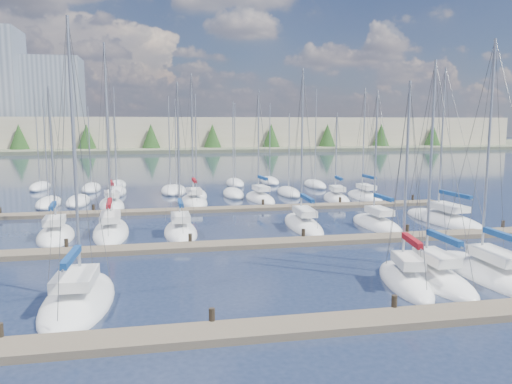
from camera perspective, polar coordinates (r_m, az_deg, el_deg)
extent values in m
plane|color=#232E47|center=(77.16, -6.57, 1.68)|extent=(400.00, 400.00, 0.00)
cube|color=#6B5E4C|center=(21.06, 6.49, -14.96)|extent=(44.00, 1.80, 0.35)
cylinder|color=#2D261C|center=(21.82, -27.18, -14.55)|extent=(0.26, 0.26, 1.10)
cylinder|color=#2D261C|center=(21.06, -5.06, -14.50)|extent=(0.26, 0.26, 1.10)
cylinder|color=#2D261C|center=(23.21, 15.50, -12.59)|extent=(0.26, 0.26, 1.10)
cube|color=#6B5E4C|center=(34.01, -0.65, -5.98)|extent=(44.00, 1.80, 0.35)
cylinder|color=#2D261C|center=(34.85, -20.84, -5.91)|extent=(0.26, 0.26, 1.10)
cylinder|color=#2D261C|center=(34.38, -7.53, -5.64)|extent=(0.26, 0.26, 1.10)
cylinder|color=#2D261C|center=(35.74, 5.43, -5.08)|extent=(0.26, 0.26, 1.10)
cylinder|color=#2D261C|center=(38.74, 16.89, -4.38)|extent=(0.26, 0.26, 1.10)
cylinder|color=#2D261C|center=(43.03, 26.37, -3.66)|extent=(0.26, 0.26, 1.10)
cube|color=#6B5E4C|center=(47.56, -3.70, -1.99)|extent=(44.00, 1.80, 0.35)
cylinder|color=#2D261C|center=(50.06, -27.21, -2.18)|extent=(0.26, 0.26, 1.10)
cylinder|color=#2D261C|center=(48.43, -18.08, -2.01)|extent=(0.26, 0.26, 1.10)
cylinder|color=#2D261C|center=(48.09, -8.57, -1.77)|extent=(0.26, 0.26, 1.10)
cylinder|color=#2D261C|center=(49.07, 0.80, -1.49)|extent=(0.26, 0.26, 1.10)
cylinder|color=#2D261C|center=(51.29, 9.58, -1.19)|extent=(0.26, 0.26, 1.10)
cylinder|color=#2D261C|center=(54.61, 17.47, -0.89)|extent=(0.26, 0.26, 1.10)
ellipsoid|color=white|center=(45.19, 20.66, -3.14)|extent=(3.92, 10.16, 1.60)
cube|color=silver|center=(44.58, 21.12, -1.61)|extent=(1.98, 3.61, 0.50)
cylinder|color=#9EA0A5|center=(45.08, 20.49, 5.71)|extent=(0.14, 0.14, 11.75)
cylinder|color=#9EA0A5|center=(43.80, 21.81, -0.42)|extent=(0.46, 4.17, 0.10)
cube|color=navy|center=(43.79, 21.82, -0.26)|extent=(0.63, 3.85, 0.30)
ellipsoid|color=white|center=(27.45, 16.65, -9.96)|extent=(3.20, 6.85, 1.60)
cube|color=maroon|center=(27.45, 16.65, -9.96)|extent=(1.62, 3.30, 0.12)
cube|color=silver|center=(26.78, 16.98, -7.52)|extent=(1.53, 2.47, 0.50)
cylinder|color=#9EA0A5|center=(26.79, 16.80, 2.09)|extent=(0.14, 0.14, 9.31)
cylinder|color=#9EA0A5|center=(26.04, 17.42, -5.59)|extent=(0.60, 2.74, 0.10)
cube|color=maroon|center=(26.01, 17.43, -5.33)|extent=(0.75, 2.56, 0.30)
ellipsoid|color=white|center=(39.49, -16.23, -4.49)|extent=(3.10, 9.37, 1.60)
cube|color=black|center=(39.49, -16.23, -4.49)|extent=(1.59, 4.50, 0.12)
cube|color=silver|center=(38.79, -16.32, -2.76)|extent=(1.61, 3.31, 0.50)
cylinder|color=#9EA0A5|center=(39.36, -16.62, 6.62)|extent=(0.14, 0.14, 13.10)
cylinder|color=#9EA0A5|center=(37.88, -16.43, -1.40)|extent=(0.30, 3.88, 0.10)
cube|color=maroon|center=(37.86, -16.43, -1.22)|extent=(0.49, 3.58, 0.30)
ellipsoid|color=white|center=(30.22, 25.11, -8.73)|extent=(2.71, 9.49, 1.60)
cube|color=black|center=(30.22, 25.11, -8.73)|extent=(1.40, 4.56, 0.12)
cube|color=silver|center=(29.52, 25.80, -6.54)|extent=(1.48, 3.33, 0.50)
cylinder|color=#9EA0A5|center=(29.71, 25.03, 4.43)|extent=(0.14, 0.14, 11.59)
cylinder|color=#9EA0A5|center=(28.70, 26.82, -4.85)|extent=(0.12, 3.98, 0.10)
cube|color=navy|center=(28.68, 26.84, -4.61)|extent=(0.32, 3.66, 0.30)
ellipsoid|color=white|center=(54.51, 9.16, -0.91)|extent=(3.12, 6.97, 1.60)
cube|color=maroon|center=(54.51, 9.16, -0.91)|extent=(1.59, 3.36, 0.12)
cube|color=silver|center=(54.00, 9.28, 0.40)|extent=(1.57, 2.49, 0.50)
cylinder|color=#9EA0A5|center=(54.49, 9.15, 4.59)|extent=(0.14, 0.14, 8.30)
cylinder|color=#9EA0A5|center=(53.35, 9.44, 1.44)|extent=(0.42, 2.83, 0.10)
cube|color=navy|center=(53.34, 9.45, 1.57)|extent=(0.59, 2.62, 0.30)
ellipsoid|color=white|center=(39.31, -21.90, -4.80)|extent=(3.20, 6.96, 1.60)
cube|color=black|center=(39.31, -21.90, -4.80)|extent=(1.64, 3.35, 0.12)
cube|color=silver|center=(38.73, -22.05, -3.03)|extent=(1.63, 2.49, 0.50)
cylinder|color=#9EA0A5|center=(39.04, -22.28, 3.92)|extent=(0.14, 0.14, 9.79)
cylinder|color=#9EA0A5|center=(38.03, -22.21, -1.63)|extent=(0.36, 2.83, 0.10)
cube|color=navy|center=(38.01, -22.22, -1.45)|extent=(0.54, 2.63, 0.30)
ellipsoid|color=white|center=(40.37, 5.40, -3.94)|extent=(2.71, 8.85, 1.60)
cube|color=silver|center=(39.70, 5.58, -2.23)|extent=(1.43, 3.11, 0.50)
cylinder|color=#9EA0A5|center=(40.22, 5.28, 5.77)|extent=(0.14, 0.14, 11.47)
cylinder|color=#9EA0A5|center=(38.86, 5.85, -0.88)|extent=(0.24, 3.68, 0.10)
cube|color=navy|center=(38.84, 5.86, -0.71)|extent=(0.43, 3.39, 0.30)
ellipsoid|color=white|center=(52.26, -7.12, -1.25)|extent=(2.84, 7.50, 1.60)
cube|color=silver|center=(51.71, -7.10, 0.11)|extent=(1.54, 2.64, 0.50)
cylinder|color=#9EA0A5|center=(52.21, -7.31, 6.62)|extent=(0.14, 0.14, 12.18)
cylinder|color=#9EA0A5|center=(50.98, -7.07, 1.19)|extent=(0.15, 3.13, 0.10)
cube|color=maroon|center=(50.97, -7.07, 1.33)|extent=(0.35, 2.89, 0.30)
ellipsoid|color=white|center=(25.08, -19.61, -11.81)|extent=(3.42, 8.40, 1.60)
cube|color=silver|center=(24.29, -19.94, -9.24)|extent=(1.82, 2.96, 0.50)
cylinder|color=#9EA0A5|center=(24.36, -20.09, 4.48)|extent=(0.14, 0.14, 11.92)
cylinder|color=#9EA0A5|center=(23.38, -20.37, -7.25)|extent=(0.24, 3.48, 0.10)
cube|color=navy|center=(23.35, -20.39, -6.97)|extent=(0.43, 3.21, 0.30)
ellipsoid|color=white|center=(38.16, -8.61, -4.69)|extent=(2.53, 7.05, 1.60)
cube|color=maroon|center=(38.16, -8.61, -4.69)|extent=(1.31, 3.38, 0.12)
cube|color=silver|center=(37.56, -8.63, -2.87)|extent=(1.38, 2.47, 0.50)
cylinder|color=#9EA0A5|center=(37.87, -8.85, 4.62)|extent=(0.14, 0.14, 10.20)
cylinder|color=#9EA0A5|center=(36.82, -8.61, -1.42)|extent=(0.13, 2.95, 0.10)
cube|color=navy|center=(36.80, -8.62, -1.24)|extent=(0.33, 2.72, 0.30)
ellipsoid|color=white|center=(28.59, 19.40, -9.35)|extent=(2.46, 7.62, 1.60)
cube|color=silver|center=(27.93, 19.92, -7.02)|extent=(1.35, 2.67, 0.50)
cylinder|color=#9EA0A5|center=(27.96, 19.36, 3.37)|extent=(0.14, 0.14, 10.44)
cylinder|color=#9EA0A5|center=(27.18, 20.68, -5.18)|extent=(0.10, 3.20, 0.10)
cube|color=navy|center=(27.15, 20.70, -4.93)|extent=(0.30, 2.95, 0.30)
ellipsoid|color=white|center=(56.51, 12.29, -0.68)|extent=(2.50, 7.80, 1.60)
cube|color=black|center=(56.51, 12.29, -0.68)|extent=(1.29, 3.75, 0.12)
cube|color=silver|center=(55.99, 12.49, 0.58)|extent=(1.33, 2.74, 0.50)
cylinder|color=#9EA0A5|center=(56.49, 12.22, 5.97)|extent=(0.14, 0.14, 10.95)
cylinder|color=#9EA0A5|center=(55.32, 12.80, 1.58)|extent=(0.20, 3.25, 0.10)
cube|color=navy|center=(55.30, 12.80, 1.70)|extent=(0.40, 2.99, 0.30)
ellipsoid|color=white|center=(51.84, -16.16, -1.58)|extent=(3.51, 8.18, 1.60)
cube|color=black|center=(51.84, -16.16, -1.58)|extent=(1.78, 3.94, 0.12)
cube|color=silver|center=(51.25, -16.19, -0.21)|extent=(1.70, 2.93, 0.50)
cylinder|color=#9EA0A5|center=(51.82, -16.51, 6.50)|extent=(0.14, 0.14, 12.46)
cylinder|color=#9EA0A5|center=(50.49, -16.19, 0.87)|extent=(0.58, 3.31, 0.10)
cube|color=maroon|center=(50.48, -16.20, 1.01)|extent=(0.74, 3.07, 0.30)
ellipsoid|color=white|center=(54.14, 0.46, -0.87)|extent=(3.13, 7.50, 1.60)
cube|color=black|center=(54.14, 0.46, -0.87)|extent=(1.60, 3.61, 0.12)
cube|color=silver|center=(53.61, 0.58, 0.45)|extent=(1.58, 2.67, 0.50)
cylinder|color=#9EA0A5|center=(54.09, 0.28, 5.94)|extent=(0.14, 0.14, 10.71)
cylinder|color=#9EA0A5|center=(52.93, 0.76, 1.50)|extent=(0.40, 3.06, 0.10)
cube|color=navy|center=(52.92, 0.76, 1.63)|extent=(0.57, 2.83, 0.30)
ellipsoid|color=white|center=(41.53, 13.63, -3.79)|extent=(2.65, 7.62, 1.60)
cube|color=black|center=(41.53, 13.63, -3.79)|extent=(1.37, 3.66, 0.12)
cube|color=silver|center=(40.96, 13.92, -2.11)|extent=(1.42, 2.68, 0.50)
cylinder|color=#9EA0A5|center=(41.31, 13.53, 4.48)|extent=(0.14, 0.14, 9.80)
cylinder|color=#9EA0A5|center=(40.26, 14.35, -0.78)|extent=(0.18, 3.18, 0.10)
cube|color=navy|center=(40.24, 14.35, -0.62)|extent=(0.37, 2.93, 0.30)
cylinder|color=#9EA0A5|center=(68.02, -23.74, 5.72)|extent=(0.12, 0.12, 11.20)
ellipsoid|color=white|center=(68.48, -23.45, 0.50)|extent=(2.20, 6.40, 1.40)
cylinder|color=#9EA0A5|center=(60.00, -9.17, 5.57)|extent=(0.12, 0.12, 10.14)
ellipsoid|color=white|center=(60.50, -9.05, 0.16)|extent=(2.20, 6.40, 1.40)
cylinder|color=#9EA0A5|center=(59.77, -9.88, 5.72)|extent=(0.12, 0.12, 10.49)
ellipsoid|color=white|center=(60.27, -9.74, 0.11)|extent=(2.20, 6.40, 1.40)
cylinder|color=#9EA0A5|center=(68.71, 1.59, 5.93)|extent=(0.12, 0.12, 10.06)
ellipsoid|color=white|center=(69.14, 1.57, 1.22)|extent=(2.20, 6.40, 1.40)
cylinder|color=#9EA0A5|center=(64.40, -18.50, 5.09)|extent=(0.12, 0.12, 9.39)
ellipsoid|color=white|center=(64.85, -18.29, 0.37)|extent=(2.20, 6.40, 1.40)
cylinder|color=#9EA0A5|center=(53.86, -22.92, 4.65)|extent=(0.12, 0.12, 9.85)
ellipsoid|color=white|center=(54.40, -22.61, -1.22)|extent=(2.20, 6.40, 1.40)
cylinder|color=#9EA0A5|center=(54.01, -19.91, 4.51)|extent=(0.12, 0.12, 9.30)
ellipsoid|color=white|center=(54.54, -19.65, -1.05)|extent=(2.20, 6.40, 1.40)
cylinder|color=#9EA0A5|center=(65.03, 6.84, 6.47)|extent=(0.12, 0.12, 11.68)
ellipsoid|color=white|center=(65.51, 6.75, 0.79)|extent=(2.20, 6.40, 1.40)
cylinder|color=#9EA0A5|center=(56.46, -2.64, 5.34)|extent=(0.12, 0.12, 9.76)
ellipsoid|color=white|center=(56.97, -2.61, -0.23)|extent=(2.20, 6.40, 1.40)
cylinder|color=#9EA0A5|center=(66.62, -15.79, 6.38)|extent=(0.12, 0.12, 11.95)
ellipsoid|color=white|center=(67.09, -15.58, 0.72)|extent=(2.20, 6.40, 1.40)
cylinder|color=#9EA0A5|center=(57.54, 3.79, 4.73)|extent=(0.12, 0.12, 8.46)
ellipsoid|color=white|center=(58.02, 3.75, -0.09)|extent=(2.20, 6.40, 1.40)
cylinder|color=#9EA0A5|center=(60.24, -15.81, 4.42)|extent=(0.12, 0.12, 8.12)
ellipsoid|color=white|center=(60.69, -15.64, -0.02)|extent=(2.20, 6.40, 1.40)
cylinder|color=#9EA0A5|center=(66.36, -2.43, 5.82)|extent=(0.12, 0.12, 10.00)
ellipsoid|color=white|center=(66.80, -2.40, 0.97)|extent=(2.20, 6.40, 1.40)
cylinder|color=#9EA0A5|center=(55.63, -6.89, 5.65)|extent=(0.12, 0.12, 10.54)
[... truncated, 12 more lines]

